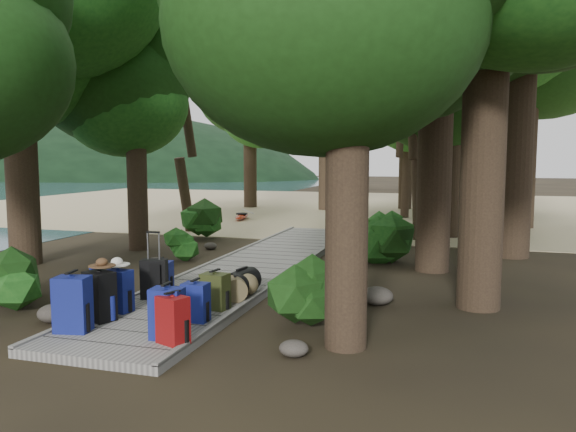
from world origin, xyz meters
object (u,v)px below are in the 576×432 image
(suitcase_on_boardwalk, at_px, (154,279))
(sun_lounger, at_px, (445,216))
(backpack_right_a, at_px, (173,317))
(duffel_right_black, at_px, (242,281))
(backpack_left_d, at_px, (161,275))
(lone_suitcase_on_sand, at_px, (344,219))
(backpack_right_b, at_px, (167,311))
(backpack_right_c, at_px, (196,300))
(backpack_left_c, at_px, (119,289))
(kayak, at_px, (242,215))
(backpack_right_d, at_px, (215,289))
(duffel_right_khaki, at_px, (235,287))
(backpack_left_b, at_px, (100,293))
(backpack_left_a, at_px, (73,301))

(suitcase_on_boardwalk, xyz_separation_m, sun_lounger, (4.27, 12.49, -0.11))
(backpack_right_a, xyz_separation_m, duffel_right_black, (-0.12, 2.60, -0.12))
(backpack_left_d, relative_size, lone_suitcase_on_sand, 0.96)
(backpack_right_b, height_order, suitcase_on_boardwalk, backpack_right_b)
(sun_lounger, bearing_deg, suitcase_on_boardwalk, -133.42)
(backpack_right_c, height_order, sun_lounger, backpack_right_c)
(backpack_left_c, height_order, backpack_right_a, backpack_left_c)
(backpack_left_c, bearing_deg, backpack_right_a, -29.04)
(backpack_right_a, height_order, suitcase_on_boardwalk, backpack_right_a)
(backpack_right_c, relative_size, kayak, 0.18)
(backpack_right_d, bearing_deg, backpack_right_b, -82.76)
(backpack_right_c, bearing_deg, backpack_right_a, -80.91)
(duffel_right_khaki, relative_size, suitcase_on_boardwalk, 0.88)
(backpack_left_b, relative_size, duffel_right_black, 1.20)
(backpack_left_c, bearing_deg, backpack_right_d, 29.48)
(backpack_left_a, distance_m, backpack_right_c, 1.59)
(backpack_right_a, relative_size, backpack_right_c, 1.09)
(kayak, relative_size, sun_lounger, 1.69)
(lone_suitcase_on_sand, bearing_deg, duffel_right_black, -75.71)
(backpack_left_a, xyz_separation_m, sun_lounger, (4.40, 14.32, -0.19))
(lone_suitcase_on_sand, height_order, kayak, lone_suitcase_on_sand)
(duffel_right_black, relative_size, sun_lounger, 0.33)
(backpack_right_b, height_order, lone_suitcase_on_sand, backpack_right_b)
(backpack_left_c, distance_m, backpack_right_c, 1.31)
(backpack_left_b, height_order, backpack_right_b, backpack_left_b)
(backpack_left_c, relative_size, backpack_right_d, 1.15)
(backpack_right_a, xyz_separation_m, sun_lounger, (2.93, 14.37, -0.12))
(backpack_left_b, distance_m, backpack_right_c, 1.34)
(backpack_left_d, distance_m, backpack_right_d, 1.50)
(backpack_right_b, xyz_separation_m, lone_suitcase_on_sand, (-0.14, 12.30, -0.16))
(backpack_left_a, xyz_separation_m, backpack_left_d, (0.00, 2.26, -0.11))
(backpack_right_c, bearing_deg, sun_lounger, 77.26)
(kayak, bearing_deg, backpack_right_b, -81.20)
(backpack_left_c, height_order, duffel_right_khaki, backpack_left_c)
(duffel_right_black, distance_m, kayak, 12.06)
(backpack_right_d, bearing_deg, backpack_right_c, -82.30)
(backpack_right_a, distance_m, lone_suitcase_on_sand, 12.44)
(backpack_right_b, bearing_deg, lone_suitcase_on_sand, 86.33)
(backpack_right_d, bearing_deg, kayak, 116.90)
(backpack_left_c, xyz_separation_m, duffel_right_black, (1.33, 1.56, -0.14))
(backpack_left_c, bearing_deg, backpack_left_d, 97.64)
(backpack_left_b, height_order, backpack_left_c, backpack_left_b)
(backpack_left_c, xyz_separation_m, backpack_right_d, (1.30, 0.54, -0.05))
(backpack_right_c, distance_m, sun_lounger, 13.79)
(backpack_right_d, relative_size, duffel_right_khaki, 1.06)
(backpack_left_c, distance_m, duffel_right_khaki, 1.80)
(backpack_right_c, xyz_separation_m, duffel_right_black, (0.03, 1.68, -0.10))
(backpack_left_b, relative_size, backpack_right_a, 1.17)
(backpack_left_b, distance_m, backpack_right_b, 1.37)
(backpack_left_b, xyz_separation_m, backpack_right_c, (1.30, 0.34, -0.08))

